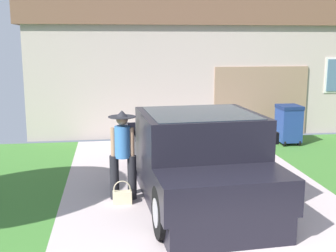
% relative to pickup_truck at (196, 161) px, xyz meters
% --- Properties ---
extents(pickup_truck, '(2.43, 5.17, 1.67)m').
position_rel_pickup_truck_xyz_m(pickup_truck, '(0.00, 0.00, 0.00)').
color(pickup_truck, black).
rests_on(pickup_truck, ground).
extents(person_with_hat, '(0.50, 0.50, 1.68)m').
position_rel_pickup_truck_xyz_m(person_with_hat, '(-1.34, 0.22, 0.16)').
color(person_with_hat, black).
rests_on(person_with_hat, ground).
extents(handbag, '(0.34, 0.18, 0.43)m').
position_rel_pickup_truck_xyz_m(handbag, '(-1.37, -0.03, -0.61)').
color(handbag, beige).
rests_on(handbag, ground).
extents(house_with_garage, '(11.12, 6.33, 4.38)m').
position_rel_pickup_truck_xyz_m(house_with_garage, '(1.36, 8.34, 1.48)').
color(house_with_garage, '#BEACA2').
rests_on(house_with_garage, ground).
extents(wheeled_trash_bin, '(0.60, 0.72, 1.12)m').
position_rel_pickup_truck_xyz_m(wheeled_trash_bin, '(3.50, 4.03, -0.13)').
color(wheeled_trash_bin, navy).
rests_on(wheeled_trash_bin, ground).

